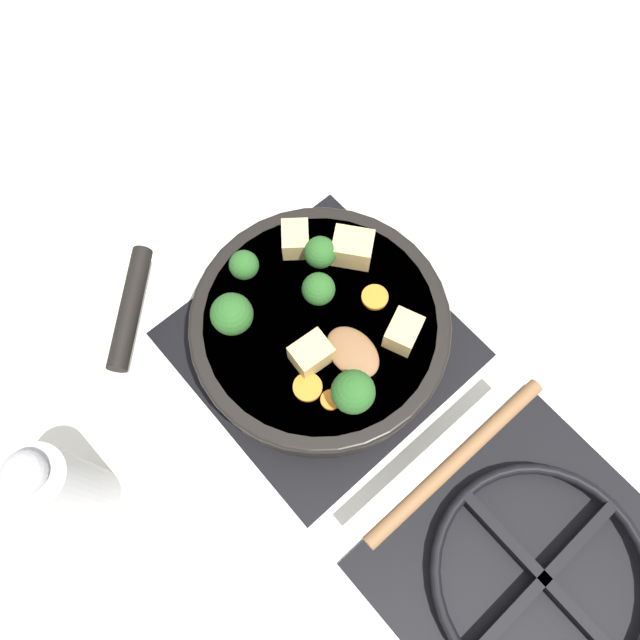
% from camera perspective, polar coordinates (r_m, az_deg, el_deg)
% --- Properties ---
extents(ground_plane, '(2.40, 2.40, 0.00)m').
position_cam_1_polar(ground_plane, '(0.78, 0.00, -2.29)').
color(ground_plane, silver).
extents(front_burner_grate, '(0.31, 0.31, 0.03)m').
position_cam_1_polar(front_burner_grate, '(0.77, 0.00, -2.00)').
color(front_burner_grate, black).
rests_on(front_burner_grate, ground_plane).
extents(rear_burner_grate, '(0.31, 0.31, 0.03)m').
position_cam_1_polar(rear_burner_grate, '(0.76, 19.52, -21.36)').
color(rear_burner_grate, black).
rests_on(rear_burner_grate, ground_plane).
extents(skillet_pan, '(0.36, 0.37, 0.06)m').
position_cam_1_polar(skillet_pan, '(0.73, -0.16, -0.74)').
color(skillet_pan, black).
rests_on(skillet_pan, front_burner_grate).
extents(wooden_spoon, '(0.24, 0.20, 0.02)m').
position_cam_1_polar(wooden_spoon, '(0.67, 8.23, -8.50)').
color(wooden_spoon, brown).
rests_on(wooden_spoon, skillet_pan).
extents(tofu_cube_center_large, '(0.04, 0.04, 0.03)m').
position_cam_1_polar(tofu_cube_center_large, '(0.67, -0.81, -3.11)').
color(tofu_cube_center_large, '#DBB770').
rests_on(tofu_cube_center_large, skillet_pan).
extents(tofu_cube_near_handle, '(0.05, 0.05, 0.03)m').
position_cam_1_polar(tofu_cube_near_handle, '(0.73, -2.27, 7.39)').
color(tofu_cube_near_handle, '#DBB770').
rests_on(tofu_cube_near_handle, skillet_pan).
extents(tofu_cube_east_chunk, '(0.05, 0.04, 0.03)m').
position_cam_1_polar(tofu_cube_east_chunk, '(0.69, 7.61, -1.09)').
color(tofu_cube_east_chunk, '#DBB770').
rests_on(tofu_cube_east_chunk, skillet_pan).
extents(tofu_cube_west_chunk, '(0.06, 0.06, 0.04)m').
position_cam_1_polar(tofu_cube_west_chunk, '(0.72, 2.99, 6.60)').
color(tofu_cube_west_chunk, '#DBB770').
rests_on(tofu_cube_west_chunk, skillet_pan).
extents(broccoli_floret_near_spoon, '(0.04, 0.04, 0.04)m').
position_cam_1_polar(broccoli_floret_near_spoon, '(0.69, -0.14, 2.83)').
color(broccoli_floret_near_spoon, '#709956').
rests_on(broccoli_floret_near_spoon, skillet_pan).
extents(broccoli_floret_center_top, '(0.03, 0.03, 0.04)m').
position_cam_1_polar(broccoli_floret_center_top, '(0.71, -6.96, 4.98)').
color(broccoli_floret_center_top, '#709956').
rests_on(broccoli_floret_center_top, skillet_pan).
extents(broccoli_floret_east_rim, '(0.04, 0.04, 0.04)m').
position_cam_1_polar(broccoli_floret_east_rim, '(0.71, 0.02, 6.17)').
color(broccoli_floret_east_rim, '#709956').
rests_on(broccoli_floret_east_rim, skillet_pan).
extents(broccoli_floret_west_rim, '(0.05, 0.05, 0.05)m').
position_cam_1_polar(broccoli_floret_west_rim, '(0.68, -8.07, 0.53)').
color(broccoli_floret_west_rim, '#709956').
rests_on(broccoli_floret_west_rim, skillet_pan).
extents(broccoli_floret_north_edge, '(0.05, 0.05, 0.05)m').
position_cam_1_polar(broccoli_floret_north_edge, '(0.65, 3.04, -6.59)').
color(broccoli_floret_north_edge, '#709956').
rests_on(broccoli_floret_north_edge, skillet_pan).
extents(carrot_slice_orange_thin, '(0.03, 0.03, 0.01)m').
position_cam_1_polar(carrot_slice_orange_thin, '(0.71, 5.03, 2.09)').
color(carrot_slice_orange_thin, orange).
rests_on(carrot_slice_orange_thin, skillet_pan).
extents(carrot_slice_near_center, '(0.03, 0.03, 0.01)m').
position_cam_1_polar(carrot_slice_near_center, '(0.67, -1.14, -6.16)').
color(carrot_slice_near_center, orange).
rests_on(carrot_slice_near_center, skillet_pan).
extents(carrot_slice_edge_slice, '(0.02, 0.02, 0.01)m').
position_cam_1_polar(carrot_slice_edge_slice, '(0.67, 0.99, -7.32)').
color(carrot_slice_edge_slice, orange).
rests_on(carrot_slice_edge_slice, skillet_pan).
extents(pepper_mill, '(0.06, 0.06, 0.20)m').
position_cam_1_polar(pepper_mill, '(0.70, -22.34, -13.82)').
color(pepper_mill, '#B2B2B7').
rests_on(pepper_mill, ground_plane).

